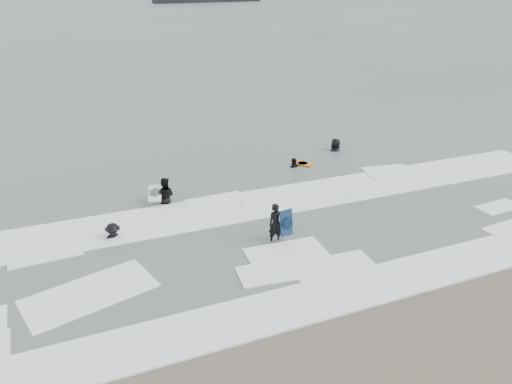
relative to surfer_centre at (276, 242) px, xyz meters
name	(u,v)px	position (x,y,z in m)	size (l,w,h in m)	color
ground	(316,287)	(0.05, -2.96, 0.00)	(320.00, 320.00, 0.00)	brown
sea	(91,25)	(0.05, 77.04, 0.06)	(320.00, 320.00, 0.00)	#47544C
surfer_centre	(276,242)	(0.00, 0.00, 0.00)	(0.55, 0.36, 1.52)	black
surfer_wading	(166,204)	(-2.97, 4.60, 0.00)	(0.82, 0.64, 1.70)	black
surfer_breaker	(114,240)	(-5.34, 2.30, 0.00)	(0.97, 0.56, 1.51)	black
surfer_right_near	(294,167)	(3.75, 6.31, 0.00)	(0.96, 0.40, 1.64)	black
surfer_right_far	(335,151)	(6.80, 7.62, 0.00)	(0.90, 0.59, 1.85)	black
surf_foam	(269,232)	(0.05, 0.74, 0.04)	(30.03, 9.06, 0.09)	white
bodyboards	(249,189)	(0.39, 3.62, 0.50)	(8.47, 7.29, 1.25)	#0E2343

